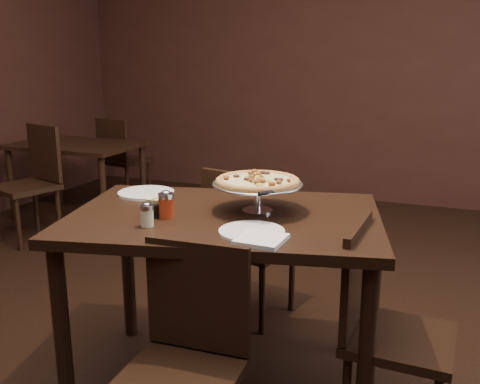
% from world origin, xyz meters
% --- Properties ---
extents(room, '(6.04, 7.04, 2.84)m').
position_xyz_m(room, '(0.06, 0.03, 1.40)').
color(room, black).
rests_on(room, ground).
extents(dining_table, '(1.43, 1.11, 0.80)m').
position_xyz_m(dining_table, '(0.06, 0.05, 0.69)').
color(dining_table, black).
rests_on(dining_table, ground).
extents(background_table, '(1.09, 0.72, 0.68)m').
position_xyz_m(background_table, '(-2.20, 1.94, 0.59)').
color(background_table, black).
rests_on(background_table, ground).
extents(pizza_stand, '(0.38, 0.38, 0.16)m').
position_xyz_m(pizza_stand, '(0.17, 0.13, 0.92)').
color(pizza_stand, silver).
rests_on(pizza_stand, dining_table).
extents(parmesan_shaker, '(0.05, 0.05, 0.09)m').
position_xyz_m(parmesan_shaker, '(-0.15, -0.22, 0.84)').
color(parmesan_shaker, beige).
rests_on(parmesan_shaker, dining_table).
extents(pepper_flake_shaker, '(0.06, 0.06, 0.11)m').
position_xyz_m(pepper_flake_shaker, '(-0.14, -0.09, 0.85)').
color(pepper_flake_shaker, maroon).
rests_on(pepper_flake_shaker, dining_table).
extents(packet_caddy, '(0.09, 0.09, 0.07)m').
position_xyz_m(packet_caddy, '(-0.20, -0.09, 0.82)').
color(packet_caddy, black).
rests_on(packet_caddy, dining_table).
extents(napkin_stack, '(0.17, 0.17, 0.02)m').
position_xyz_m(napkin_stack, '(0.32, -0.23, 0.80)').
color(napkin_stack, silver).
rests_on(napkin_stack, dining_table).
extents(plate_left, '(0.26, 0.26, 0.01)m').
position_xyz_m(plate_left, '(-0.41, 0.21, 0.80)').
color(plate_left, white).
rests_on(plate_left, dining_table).
extents(plate_near, '(0.24, 0.24, 0.01)m').
position_xyz_m(plate_near, '(0.25, -0.15, 0.80)').
color(plate_near, white).
rests_on(plate_near, dining_table).
extents(serving_spatula, '(0.13, 0.13, 0.02)m').
position_xyz_m(serving_spatula, '(0.27, -0.02, 0.92)').
color(serving_spatula, silver).
rests_on(serving_spatula, pizza_stand).
extents(chair_far, '(0.48, 0.48, 0.86)m').
position_xyz_m(chair_far, '(-0.07, 0.65, 0.47)').
color(chair_far, black).
rests_on(chair_far, ground).
extents(chair_near, '(0.40, 0.40, 0.82)m').
position_xyz_m(chair_near, '(0.14, -0.47, 0.45)').
color(chair_near, black).
rests_on(chair_near, ground).
extents(chair_side, '(0.40, 0.40, 0.83)m').
position_xyz_m(chair_side, '(0.73, -0.00, 0.45)').
color(chair_side, black).
rests_on(chair_side, ground).
extents(bg_chair_far, '(0.46, 0.46, 0.84)m').
position_xyz_m(bg_chair_far, '(-2.14, 2.55, 0.46)').
color(bg_chair_far, black).
rests_on(bg_chair_far, ground).
extents(bg_chair_near, '(0.53, 0.53, 0.91)m').
position_xyz_m(bg_chair_near, '(-2.14, 1.32, 0.49)').
color(bg_chair_near, black).
rests_on(bg_chair_near, ground).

